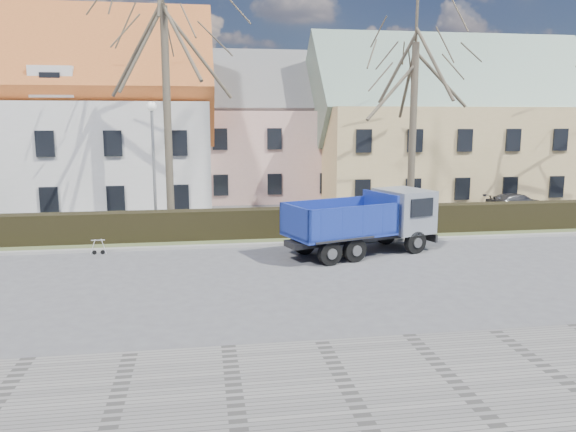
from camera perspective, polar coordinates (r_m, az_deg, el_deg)
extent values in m
plane|color=#4E4D50|center=(19.29, -6.98, -6.26)|extent=(120.00, 120.00, 0.00)
cube|color=slate|center=(11.36, -5.42, -17.97)|extent=(80.00, 5.00, 0.08)
cube|color=gray|center=(23.73, -7.37, -3.05)|extent=(80.00, 0.30, 0.12)
cube|color=#495530|center=(25.30, -7.47, -2.27)|extent=(80.00, 3.00, 0.10)
cube|color=black|center=(24.98, -7.49, -1.02)|extent=(60.00, 0.90, 1.30)
imported|color=#2C2C30|center=(34.81, 22.25, 1.24)|extent=(3.98, 2.10, 1.10)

